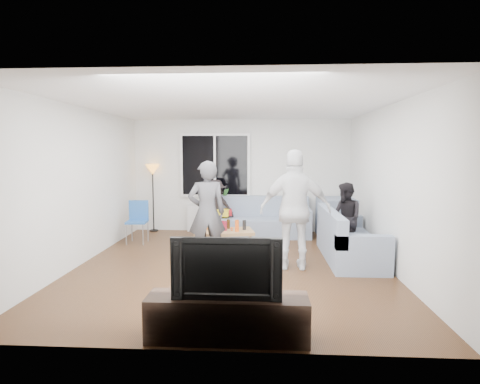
# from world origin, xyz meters

# --- Properties ---
(floor) EXTENTS (5.00, 5.50, 0.04)m
(floor) POSITION_xyz_m (0.00, 0.00, -0.02)
(floor) COLOR #56351C
(floor) RESTS_ON ground
(ceiling) EXTENTS (5.00, 5.50, 0.04)m
(ceiling) POSITION_xyz_m (0.00, 0.00, 2.62)
(ceiling) COLOR white
(ceiling) RESTS_ON ground
(wall_back) EXTENTS (5.00, 0.04, 2.60)m
(wall_back) POSITION_xyz_m (0.00, 2.77, 1.30)
(wall_back) COLOR silver
(wall_back) RESTS_ON ground
(wall_front) EXTENTS (5.00, 0.04, 2.60)m
(wall_front) POSITION_xyz_m (0.00, -2.77, 1.30)
(wall_front) COLOR silver
(wall_front) RESTS_ON ground
(wall_left) EXTENTS (0.04, 5.50, 2.60)m
(wall_left) POSITION_xyz_m (-2.52, 0.00, 1.30)
(wall_left) COLOR silver
(wall_left) RESTS_ON ground
(wall_right) EXTENTS (0.04, 5.50, 2.60)m
(wall_right) POSITION_xyz_m (2.52, 0.00, 1.30)
(wall_right) COLOR silver
(wall_right) RESTS_ON ground
(window_frame) EXTENTS (1.62, 0.06, 1.47)m
(window_frame) POSITION_xyz_m (-0.60, 2.69, 1.55)
(window_frame) COLOR white
(window_frame) RESTS_ON wall_back
(window_glass) EXTENTS (1.50, 0.02, 1.35)m
(window_glass) POSITION_xyz_m (-0.60, 2.65, 1.55)
(window_glass) COLOR black
(window_glass) RESTS_ON window_frame
(window_mullion) EXTENTS (0.05, 0.03, 1.35)m
(window_mullion) POSITION_xyz_m (-0.60, 2.64, 1.55)
(window_mullion) COLOR white
(window_mullion) RESTS_ON window_frame
(radiator) EXTENTS (1.30, 0.12, 0.62)m
(radiator) POSITION_xyz_m (-0.60, 2.65, 0.31)
(radiator) COLOR silver
(radiator) RESTS_ON floor
(potted_plant) EXTENTS (0.26, 0.23, 0.40)m
(potted_plant) POSITION_xyz_m (-0.38, 2.62, 0.82)
(potted_plant) COLOR #2E692A
(potted_plant) RESTS_ON radiator
(vase) EXTENTS (0.20, 0.20, 0.16)m
(vase) POSITION_xyz_m (-0.75, 2.62, 0.70)
(vase) COLOR white
(vase) RESTS_ON radiator
(sofa_back_section) EXTENTS (2.30, 0.85, 0.85)m
(sofa_back_section) POSITION_xyz_m (0.40, 2.27, 0.42)
(sofa_back_section) COLOR gray
(sofa_back_section) RESTS_ON floor
(sofa_right_section) EXTENTS (2.00, 0.85, 0.85)m
(sofa_right_section) POSITION_xyz_m (2.02, 0.48, 0.42)
(sofa_right_section) COLOR gray
(sofa_right_section) RESTS_ON floor
(sofa_corner) EXTENTS (0.85, 0.85, 0.85)m
(sofa_corner) POSITION_xyz_m (2.15, 2.27, 0.42)
(sofa_corner) COLOR gray
(sofa_corner) RESTS_ON floor
(cushion_yellow) EXTENTS (0.41, 0.35, 0.14)m
(cushion_yellow) POSITION_xyz_m (-0.43, 2.25, 0.51)
(cushion_yellow) COLOR gold
(cushion_yellow) RESTS_ON sofa_back_section
(cushion_red) EXTENTS (0.40, 0.34, 0.13)m
(cushion_red) POSITION_xyz_m (-0.37, 2.33, 0.51)
(cushion_red) COLOR maroon
(cushion_red) RESTS_ON sofa_back_section
(coffee_table) EXTENTS (1.20, 0.81, 0.40)m
(coffee_table) POSITION_xyz_m (-0.23, 0.86, 0.20)
(coffee_table) COLOR #A97B52
(coffee_table) RESTS_ON floor
(pitcher) EXTENTS (0.17, 0.17, 0.17)m
(pitcher) POSITION_xyz_m (-0.24, 0.87, 0.49)
(pitcher) COLOR maroon
(pitcher) RESTS_ON coffee_table
(side_chair) EXTENTS (0.43, 0.43, 0.86)m
(side_chair) POSITION_xyz_m (-2.05, 1.41, 0.43)
(side_chair) COLOR #24579F
(side_chair) RESTS_ON floor
(floor_lamp) EXTENTS (0.32, 0.32, 1.56)m
(floor_lamp) POSITION_xyz_m (-2.05, 2.60, 0.78)
(floor_lamp) COLOR #FF9A30
(floor_lamp) RESTS_ON floor
(player_left) EXTENTS (0.71, 0.57, 1.71)m
(player_left) POSITION_xyz_m (-0.42, 0.08, 0.86)
(player_left) COLOR #444448
(player_left) RESTS_ON floor
(player_right) EXTENTS (1.13, 0.49, 1.90)m
(player_right) POSITION_xyz_m (1.02, -0.13, 0.95)
(player_right) COLOR silver
(player_right) RESTS_ON floor
(spectator_right) EXTENTS (0.66, 0.75, 1.31)m
(spectator_right) POSITION_xyz_m (2.02, 0.86, 0.65)
(spectator_right) COLOR black
(spectator_right) RESTS_ON floor
(spectator_back) EXTENTS (0.83, 0.52, 1.24)m
(spectator_back) POSITION_xyz_m (-0.54, 2.30, 0.62)
(spectator_back) COLOR black
(spectator_back) RESTS_ON floor
(tv_console) EXTENTS (1.60, 0.40, 0.44)m
(tv_console) POSITION_xyz_m (0.16, -2.50, 0.22)
(tv_console) COLOR #332319
(tv_console) RESTS_ON floor
(television) EXTENTS (1.07, 0.14, 0.61)m
(television) POSITION_xyz_m (0.16, -2.50, 0.75)
(television) COLOR black
(television) RESTS_ON tv_console
(bottle_c) EXTENTS (0.07, 0.07, 0.18)m
(bottle_c) POSITION_xyz_m (-0.15, 1.03, 0.49)
(bottle_c) COLOR #33200B
(bottle_c) RESTS_ON coffee_table
(bottle_a) EXTENTS (0.07, 0.07, 0.21)m
(bottle_a) POSITION_xyz_m (-0.56, 0.92, 0.51)
(bottle_a) COLOR orange
(bottle_a) RESTS_ON coffee_table
(bottle_e) EXTENTS (0.07, 0.07, 0.18)m
(bottle_e) POSITION_xyz_m (0.16, 0.94, 0.49)
(bottle_e) COLOR black
(bottle_e) RESTS_ON coffee_table
(bottle_d) EXTENTS (0.07, 0.07, 0.21)m
(bottle_d) POSITION_xyz_m (0.03, 0.77, 0.51)
(bottle_d) COLOR #F95A16
(bottle_d) RESTS_ON coffee_table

